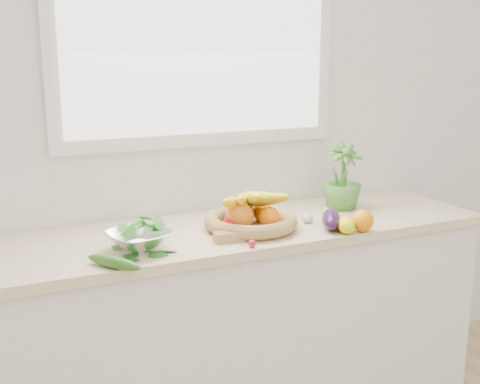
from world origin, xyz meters
name	(u,v)px	position (x,y,z in m)	size (l,w,h in m)	color
back_wall	(199,112)	(0.00, 2.25, 1.35)	(4.50, 0.02, 2.70)	white
counter_cabinet	(228,332)	(0.00, 1.95, 0.43)	(2.20, 0.58, 0.86)	silver
countertop	(227,232)	(0.00, 1.95, 0.88)	(2.24, 0.62, 0.04)	beige
window_frame	(199,17)	(0.00, 2.23, 1.75)	(1.30, 0.03, 1.10)	white
window_pane	(201,17)	(0.00, 2.21, 1.75)	(1.18, 0.01, 0.98)	white
orange_loose	(363,221)	(0.47, 1.67, 0.94)	(0.09, 0.09, 0.09)	orange
lemon_a	(347,226)	(0.40, 1.67, 0.93)	(0.07, 0.08, 0.07)	#EFF00D
lemon_b	(345,224)	(0.41, 1.69, 0.93)	(0.07, 0.08, 0.07)	gold
lemon_c	(335,222)	(0.40, 1.75, 0.93)	(0.06, 0.07, 0.06)	#F9AD0D
apple	(234,224)	(-0.01, 1.86, 0.94)	(0.09, 0.09, 0.09)	#B70E14
ginger	(230,237)	(-0.07, 1.77, 0.92)	(0.12, 0.05, 0.04)	tan
garlic_a	(307,218)	(0.34, 1.87, 0.92)	(0.05, 0.05, 0.04)	silver
garlic_b	(328,212)	(0.47, 1.92, 0.92)	(0.05, 0.05, 0.04)	white
garlic_c	(276,224)	(0.17, 1.85, 0.92)	(0.05, 0.05, 0.04)	white
eggplant	(331,219)	(0.38, 1.76, 0.94)	(0.08, 0.20, 0.08)	#2A0F38
cucumber	(114,262)	(-0.54, 1.67, 0.92)	(0.04, 0.23, 0.04)	#285318
radish	(252,244)	(-0.02, 1.67, 0.91)	(0.03, 0.03, 0.03)	red
potted_herb	(342,177)	(0.61, 2.02, 1.05)	(0.18, 0.18, 0.32)	#498A32
fruit_basket	(250,216)	(0.08, 1.89, 0.95)	(0.44, 0.44, 0.19)	tan
colander_with_spinach	(139,235)	(-0.41, 1.82, 0.96)	(0.29, 0.29, 0.12)	silver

